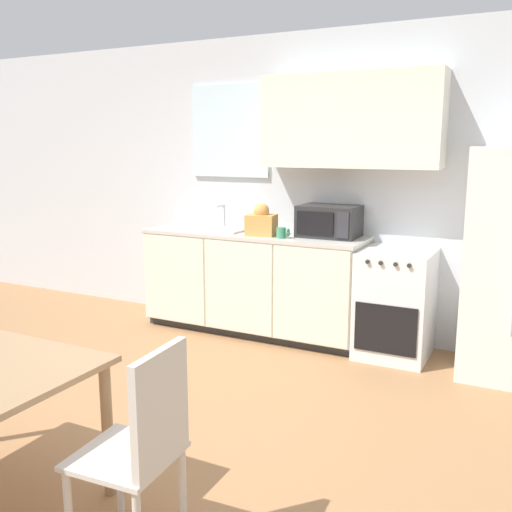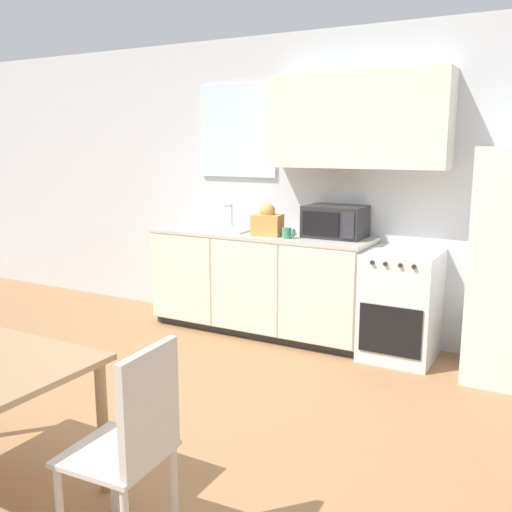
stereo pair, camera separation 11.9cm
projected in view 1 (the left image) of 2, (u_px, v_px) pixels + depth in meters
The scene contains 9 objects.
ground_plane at pixel (158, 444), 3.33m from camera, with size 12.00×12.00×0.00m, color #9E7047.
wall_back at pixel (317, 176), 5.11m from camera, with size 12.00×0.38×2.70m.
kitchen_counter at pixel (253, 282), 5.26m from camera, with size 2.07×0.61×0.94m.
oven_range at pixel (395, 304), 4.68m from camera, with size 0.57×0.63×0.88m.
kitchen_sink at pixel (216, 228), 5.35m from camera, with size 0.59×0.38×0.23m.
microwave at pixel (329, 221), 4.91m from camera, with size 0.51×0.37×0.27m.
coffee_mug at pixel (282, 233), 4.86m from camera, with size 0.11×0.08×0.09m.
grocery_bag_0 at pixel (261, 222), 5.00m from camera, with size 0.28×0.25×0.28m.
dining_chair_side at pixel (144, 439), 2.33m from camera, with size 0.42×0.42×0.93m.
Camera 1 is at (1.90, -2.47, 1.72)m, focal length 40.00 mm.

